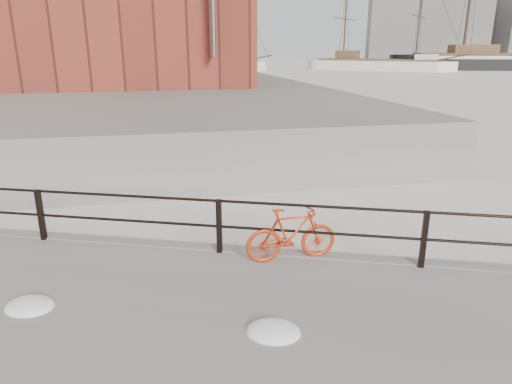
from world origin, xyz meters
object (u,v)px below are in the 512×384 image
at_px(schooner_mid, 377,70).
at_px(workboat_far, 119,82).
at_px(bicycle, 291,234).
at_px(schooner_left, 195,71).
at_px(workboat_near, 80,97).

height_order(schooner_mid, workboat_far, schooner_mid).
xyz_separation_m(bicycle, schooner_left, (-23.72, 72.12, -0.83)).
bearing_deg(workboat_far, bicycle, -90.69).
height_order(schooner_mid, workboat_near, schooner_mid).
bearing_deg(bicycle, workboat_far, 96.23).
bearing_deg(bicycle, schooner_left, 85.55).
height_order(schooner_left, workboat_near, schooner_left).
bearing_deg(workboat_near, schooner_mid, 56.93).
distance_m(bicycle, schooner_mid, 82.96).
distance_m(bicycle, workboat_near, 34.79).
xyz_separation_m(bicycle, workboat_near, (-20.28, 28.26, -0.83)).
relative_size(bicycle, workboat_near, 0.12).
relative_size(schooner_mid, workboat_near, 2.24).
bearing_deg(workboat_far, schooner_mid, 18.28).
relative_size(bicycle, schooner_mid, 0.05).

